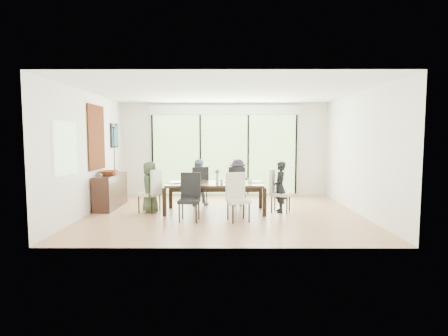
{
  "coord_description": "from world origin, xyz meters",
  "views": [
    {
      "loc": [
        0.03,
        -7.75,
        1.7
      ],
      "look_at": [
        0.0,
        0.25,
        1.0
      ],
      "focal_mm": 28.0,
      "sensor_mm": 36.0,
      "label": 1
    }
  ],
  "objects_px": {
    "chair_left_end": "(149,191)",
    "chair_near_left": "(189,197)",
    "vase": "(217,180)",
    "person_far_left": "(198,182)",
    "bowl": "(109,173)",
    "cup_a": "(185,180)",
    "chair_near_right": "(238,197)",
    "cup_b": "(222,182)",
    "person_left_end": "(150,187)",
    "person_far_right": "(238,182)",
    "chair_far_right": "(238,186)",
    "chair_far_left": "(198,186)",
    "cup_c": "(250,180)",
    "sideboard": "(111,191)",
    "laptop": "(177,183)",
    "chair_right_end": "(281,191)",
    "table_top": "(215,184)",
    "person_right_end": "(280,187)"
  },
  "relations": [
    {
      "from": "chair_far_right",
      "to": "chair_near_left",
      "type": "relative_size",
      "value": 1.0
    },
    {
      "from": "chair_far_right",
      "to": "laptop",
      "type": "xyz_separation_m",
      "value": [
        -1.4,
        -0.95,
        0.19
      ]
    },
    {
      "from": "chair_far_left",
      "to": "bowl",
      "type": "bearing_deg",
      "value": -10.43
    },
    {
      "from": "chair_left_end",
      "to": "bowl",
      "type": "xyz_separation_m",
      "value": [
        -1.06,
        0.43,
        0.37
      ]
    },
    {
      "from": "chair_near_right",
      "to": "chair_near_left",
      "type": "bearing_deg",
      "value": 163.54
    },
    {
      "from": "table_top",
      "to": "chair_far_right",
      "type": "bearing_deg",
      "value": 57.09
    },
    {
      "from": "chair_left_end",
      "to": "cup_a",
      "type": "xyz_separation_m",
      "value": [
        0.8,
        0.15,
        0.22
      ]
    },
    {
      "from": "person_left_end",
      "to": "person_far_right",
      "type": "distance_m",
      "value": 2.19
    },
    {
      "from": "person_right_end",
      "to": "cup_c",
      "type": "bearing_deg",
      "value": -102.22
    },
    {
      "from": "person_far_left",
      "to": "bowl",
      "type": "height_order",
      "value": "person_far_left"
    },
    {
      "from": "person_far_right",
      "to": "cup_b",
      "type": "distance_m",
      "value": 1.02
    },
    {
      "from": "chair_left_end",
      "to": "vase",
      "type": "xyz_separation_m",
      "value": [
        1.55,
        0.05,
        0.23
      ]
    },
    {
      "from": "chair_near_right",
      "to": "person_far_right",
      "type": "height_order",
      "value": "person_far_right"
    },
    {
      "from": "cup_b",
      "to": "person_far_right",
      "type": "bearing_deg",
      "value": 66.73
    },
    {
      "from": "chair_right_end",
      "to": "person_left_end",
      "type": "height_order",
      "value": "person_left_end"
    },
    {
      "from": "person_left_end",
      "to": "chair_far_right",
      "type": "bearing_deg",
      "value": -63.54
    },
    {
      "from": "cup_a",
      "to": "chair_left_end",
      "type": "bearing_deg",
      "value": -169.38
    },
    {
      "from": "chair_far_left",
      "to": "person_far_left",
      "type": "relative_size",
      "value": 0.85
    },
    {
      "from": "chair_left_end",
      "to": "cup_b",
      "type": "relative_size",
      "value": 11.0
    },
    {
      "from": "cup_c",
      "to": "sideboard",
      "type": "relative_size",
      "value": 0.08
    },
    {
      "from": "chair_left_end",
      "to": "vase",
      "type": "bearing_deg",
      "value": 112.42
    },
    {
      "from": "chair_far_left",
      "to": "laptop",
      "type": "distance_m",
      "value": 1.05
    },
    {
      "from": "chair_near_right",
      "to": "cup_b",
      "type": "distance_m",
      "value": 0.87
    },
    {
      "from": "chair_near_left",
      "to": "person_far_left",
      "type": "xyz_separation_m",
      "value": [
        0.05,
        1.7,
        0.09
      ]
    },
    {
      "from": "chair_left_end",
      "to": "sideboard",
      "type": "height_order",
      "value": "chair_left_end"
    },
    {
      "from": "person_far_right",
      "to": "table_top",
      "type": "bearing_deg",
      "value": 54.27
    },
    {
      "from": "chair_far_right",
      "to": "cup_c",
      "type": "relative_size",
      "value": 8.87
    },
    {
      "from": "chair_near_right",
      "to": "bowl",
      "type": "bearing_deg",
      "value": 140.5
    },
    {
      "from": "vase",
      "to": "chair_far_right",
      "type": "bearing_deg",
      "value": 57.99
    },
    {
      "from": "person_right_end",
      "to": "person_far_left",
      "type": "distance_m",
      "value": 2.1
    },
    {
      "from": "vase",
      "to": "laptop",
      "type": "height_order",
      "value": "vase"
    },
    {
      "from": "cup_c",
      "to": "sideboard",
      "type": "distance_m",
      "value": 3.4
    },
    {
      "from": "chair_far_left",
      "to": "cup_c",
      "type": "distance_m",
      "value": 1.47
    },
    {
      "from": "person_far_left",
      "to": "person_far_right",
      "type": "distance_m",
      "value": 1.0
    },
    {
      "from": "table_top",
      "to": "laptop",
      "type": "bearing_deg",
      "value": -173.29
    },
    {
      "from": "table_top",
      "to": "chair_near_right",
      "type": "bearing_deg",
      "value": -60.11
    },
    {
      "from": "chair_right_end",
      "to": "chair_near_right",
      "type": "height_order",
      "value": "same"
    },
    {
      "from": "bowl",
      "to": "laptop",
      "type": "bearing_deg",
      "value": -17.23
    },
    {
      "from": "bowl",
      "to": "person_left_end",
      "type": "bearing_deg",
      "value": -21.75
    },
    {
      "from": "chair_far_right",
      "to": "person_far_right",
      "type": "relative_size",
      "value": 0.85
    },
    {
      "from": "chair_left_end",
      "to": "chair_far_right",
      "type": "bearing_deg",
      "value": 133.09
    },
    {
      "from": "vase",
      "to": "cup_a",
      "type": "distance_m",
      "value": 0.76
    },
    {
      "from": "table_top",
      "to": "sideboard",
      "type": "xyz_separation_m",
      "value": [
        -2.56,
        0.53,
        -0.24
      ]
    },
    {
      "from": "vase",
      "to": "chair_left_end",
      "type": "bearing_deg",
      "value": -178.15
    },
    {
      "from": "person_right_end",
      "to": "laptop",
      "type": "xyz_separation_m",
      "value": [
        -2.33,
        -0.1,
        0.11
      ]
    },
    {
      "from": "bowl",
      "to": "chair_far_right",
      "type": "bearing_deg",
      "value": 7.72
    },
    {
      "from": "chair_far_right",
      "to": "cup_b",
      "type": "height_order",
      "value": "chair_far_right"
    },
    {
      "from": "chair_left_end",
      "to": "cup_c",
      "type": "xyz_separation_m",
      "value": [
        2.3,
        0.1,
        0.22
      ]
    },
    {
      "from": "chair_left_end",
      "to": "chair_near_left",
      "type": "distance_m",
      "value": 1.33
    },
    {
      "from": "person_far_left",
      "to": "cup_c",
      "type": "xyz_separation_m",
      "value": [
        1.25,
        -0.73,
        0.14
      ]
    }
  ]
}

